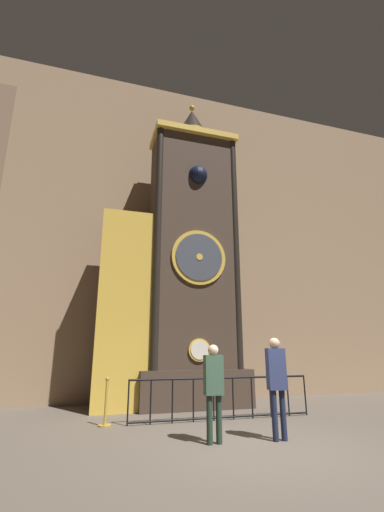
% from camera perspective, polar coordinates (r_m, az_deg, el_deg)
% --- Properties ---
extents(ground_plane, '(28.00, 28.00, 0.00)m').
position_cam_1_polar(ground_plane, '(6.82, 11.77, -28.79)').
color(ground_plane, brown).
extents(cathedral_back_wall, '(24.00, 0.32, 12.05)m').
position_cam_1_polar(cathedral_back_wall, '(13.01, -2.64, 4.41)').
color(cathedral_back_wall, '#997A5B').
rests_on(cathedral_back_wall, ground_plane).
extents(clock_tower, '(4.58, 1.78, 10.43)m').
position_cam_1_polar(clock_tower, '(11.00, -2.25, -1.60)').
color(clock_tower, '#423328').
rests_on(clock_tower, ground_plane).
extents(railing_fence, '(4.61, 0.05, 0.98)m').
position_cam_1_polar(railing_fence, '(8.98, 5.25, -22.19)').
color(railing_fence, black).
rests_on(railing_fence, ground_plane).
extents(visitor_near, '(0.36, 0.25, 1.71)m').
position_cam_1_polar(visitor_near, '(6.75, 3.63, -20.35)').
color(visitor_near, '#213427').
rests_on(visitor_near, ground_plane).
extents(visitor_far, '(0.37, 0.28, 1.84)m').
position_cam_1_polar(visitor_far, '(7.15, 13.90, -18.98)').
color(visitor_far, '#1B213A').
rests_on(visitor_far, ground_plane).
extents(stanchion_post, '(0.28, 0.28, 1.03)m').
position_cam_1_polar(stanchion_post, '(8.50, -14.22, -23.62)').
color(stanchion_post, '#B28E33').
rests_on(stanchion_post, ground_plane).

